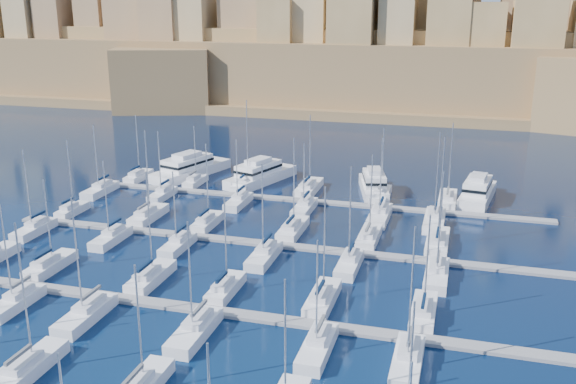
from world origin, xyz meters
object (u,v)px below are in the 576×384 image
(sailboat_2, at_px, (29,367))
(motor_yacht_c, at_px, (374,185))
(motor_yacht_b, at_px, (260,174))
(motor_yacht_a, at_px, (190,168))
(motor_yacht_d, at_px, (477,192))

(sailboat_2, bearing_deg, motor_yacht_c, 71.58)
(motor_yacht_b, distance_m, motor_yacht_c, 22.81)
(sailboat_2, height_order, motor_yacht_a, sailboat_2)
(motor_yacht_c, bearing_deg, motor_yacht_d, 1.92)
(motor_yacht_c, bearing_deg, motor_yacht_a, 176.60)
(motor_yacht_b, bearing_deg, sailboat_2, -90.18)
(sailboat_2, height_order, motor_yacht_b, sailboat_2)
(motor_yacht_b, bearing_deg, motor_yacht_c, -3.86)
(sailboat_2, distance_m, motor_yacht_c, 72.73)
(motor_yacht_a, bearing_deg, motor_yacht_c, -3.40)
(motor_yacht_b, height_order, motor_yacht_d, same)
(motor_yacht_a, bearing_deg, sailboat_2, -77.93)
(motor_yacht_c, xyz_separation_m, motor_yacht_d, (18.59, 0.62, 0.00))
(sailboat_2, distance_m, motor_yacht_d, 81.09)
(sailboat_2, height_order, motor_yacht_c, sailboat_2)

